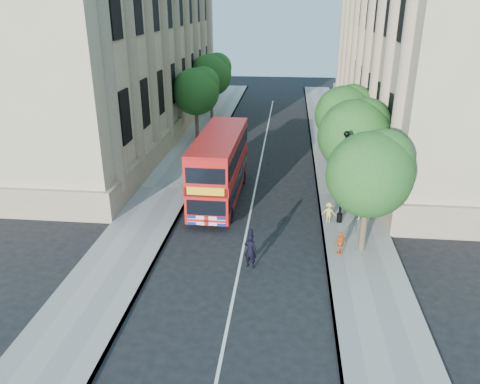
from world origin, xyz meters
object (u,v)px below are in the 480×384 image
(lamp_post, at_px, (343,181))
(police_constable, at_px, (250,251))
(double_decker_bus, at_px, (220,165))
(box_van, at_px, (211,167))
(woman_pedestrian, at_px, (361,204))

(lamp_post, bearing_deg, police_constable, -132.01)
(double_decker_bus, bearing_deg, box_van, 115.53)
(box_van, relative_size, police_constable, 3.12)
(box_van, distance_m, police_constable, 10.20)
(box_van, height_order, police_constable, box_van)
(lamp_post, bearing_deg, woman_pedestrian, 24.20)
(lamp_post, distance_m, double_decker_bus, 7.48)
(police_constable, bearing_deg, lamp_post, -112.69)
(box_van, bearing_deg, double_decker_bus, -65.00)
(police_constable, relative_size, woman_pedestrian, 0.97)
(lamp_post, relative_size, woman_pedestrian, 2.96)
(double_decker_bus, height_order, box_van, double_decker_bus)
(woman_pedestrian, bearing_deg, box_van, -24.00)
(lamp_post, distance_m, woman_pedestrian, 1.99)
(box_van, height_order, woman_pedestrian, box_van)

